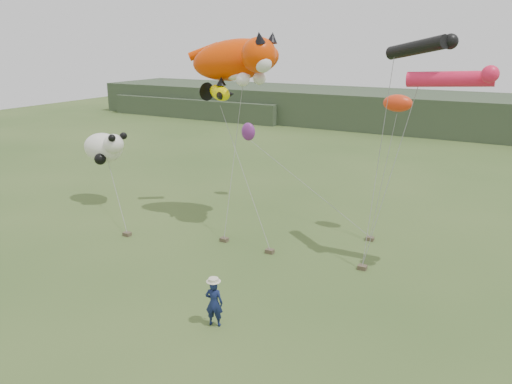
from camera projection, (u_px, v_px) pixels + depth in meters
ground at (229, 301)px, 19.57m from camera, size 120.00×120.00×0.00m
headland at (409, 112)px, 57.89m from camera, size 90.00×13.00×4.00m
festival_attendant at (214, 303)px, 17.66m from camera, size 0.73×0.58×1.76m
sandbag_anchors at (268, 245)px, 24.62m from camera, size 12.40×5.83×0.20m
cat_kite at (240, 60)px, 25.78m from camera, size 6.21×3.72×2.76m
fish_kite at (214, 91)px, 26.43m from camera, size 2.70×1.76×1.34m
tube_kites at (441, 64)px, 20.06m from camera, size 4.80×2.49×2.13m
panda_kite at (105, 147)px, 30.48m from camera, size 3.17×2.05×1.97m
misc_kites at (330, 116)px, 27.08m from camera, size 10.84×2.86×3.54m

